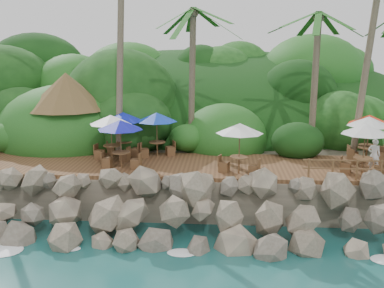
{
  "coord_description": "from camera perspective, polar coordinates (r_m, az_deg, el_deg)",
  "views": [
    {
      "loc": [
        1.64,
        -16.79,
        8.44
      ],
      "look_at": [
        0.0,
        6.0,
        3.4
      ],
      "focal_mm": 41.64,
      "sensor_mm": 36.0,
      "label": 1
    }
  ],
  "objects": [
    {
      "name": "ground",
      "position": [
        18.87,
        -1.35,
        -14.14
      ],
      "size": [
        140.0,
        140.0,
        0.0
      ],
      "primitive_type": "plane",
      "color": "#19514F",
      "rests_on": "ground"
    },
    {
      "name": "land_base",
      "position": [
        33.66,
        1.22,
        -0.25
      ],
      "size": [
        32.0,
        25.2,
        2.1
      ],
      "primitive_type": "cube",
      "color": "gray",
      "rests_on": "ground"
    },
    {
      "name": "jungle_hill",
      "position": [
        41.2,
        1.75,
        0.61
      ],
      "size": [
        44.8,
        28.0,
        15.4
      ],
      "primitive_type": "ellipsoid",
      "color": "#143811",
      "rests_on": "ground"
    },
    {
      "name": "seawall",
      "position": [
        20.23,
        -0.82,
        -8.69
      ],
      "size": [
        29.0,
        4.0,
        2.3
      ],
      "primitive_type": null,
      "color": "gray",
      "rests_on": "ground"
    },
    {
      "name": "terrace",
      "position": [
        23.69,
        0.0,
        -2.84
      ],
      "size": [
        26.0,
        5.0,
        0.2
      ],
      "primitive_type": "cube",
      "color": "brown",
      "rests_on": "land_base"
    },
    {
      "name": "jungle_foliage",
      "position": [
        32.94,
        1.12,
        -2.41
      ],
      "size": [
        44.0,
        16.0,
        12.0
      ],
      "primitive_type": null,
      "color": "#143811",
      "rests_on": "ground"
    },
    {
      "name": "foam_line",
      "position": [
        19.12,
        -1.26,
        -13.66
      ],
      "size": [
        25.2,
        0.8,
        0.06
      ],
      "color": "white",
      "rests_on": "ground"
    },
    {
      "name": "palapa",
      "position": [
        27.96,
        -15.78,
        6.54
      ],
      "size": [
        5.05,
        5.05,
        4.6
      ],
      "color": "brown",
      "rests_on": "ground"
    },
    {
      "name": "dining_clusters",
      "position": [
        23.38,
        1.06,
        2.44
      ],
      "size": [
        23.64,
        5.47,
        2.51
      ],
      "color": "brown",
      "rests_on": "terrace"
    },
    {
      "name": "railing",
      "position": [
        22.41,
        23.08,
        -2.88
      ],
      "size": [
        7.2,
        0.1,
        1.0
      ],
      "color": "brown",
      "rests_on": "terrace"
    },
    {
      "name": "waiter",
      "position": [
        23.95,
        22.27,
        -1.33
      ],
      "size": [
        0.67,
        0.5,
        1.65
      ],
      "primitive_type": "imported",
      "rotation": [
        0.0,
        0.0,
        2.95
      ],
      "color": "white",
      "rests_on": "terrace"
    }
  ]
}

